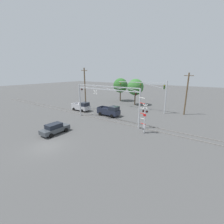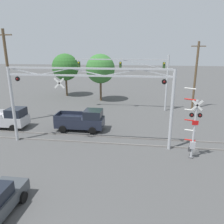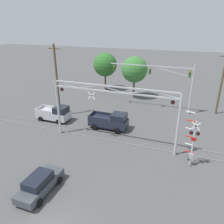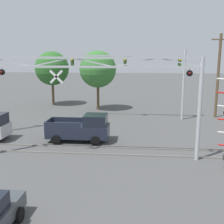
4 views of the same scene
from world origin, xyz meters
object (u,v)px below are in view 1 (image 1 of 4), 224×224
Objects in this scene: pickup_truck_following at (82,107)px; crossing_signal_mast at (144,119)px; utility_pole_left at (85,89)px; pickup_truck_lead at (110,111)px; background_tree_beyond_span at (135,87)px; background_tree_far_left_verge at (120,85)px; crossing_gantry at (106,97)px; traffic_signal_span at (152,90)px; sedan_waiting at (55,128)px; utility_pole_right at (187,94)px.

crossing_signal_mast is at bearing -13.54° from pickup_truck_following.
utility_pole_left is (-17.75, 6.01, 2.88)m from crossing_signal_mast.
pickup_truck_following is (-7.80, -0.39, -0.00)m from pickup_truck_lead.
background_tree_far_left_verge is at bearing 156.66° from background_tree_beyond_span.
crossing_gantry is 16.15m from background_tree_beyond_span.
traffic_signal_span is 2.83× the size of sedan_waiting.
pickup_truck_following is 0.51× the size of utility_pole_right.
crossing_gantry is 3.06× the size of pickup_truck_following.
pickup_truck_following is at bearing -93.03° from background_tree_far_left_verge.
utility_pole_left reaches higher than utility_pole_right.
sedan_waiting is 26.28m from utility_pole_right.
traffic_signal_span reaches higher than crossing_gantry.
utility_pole_right reaches higher than background_tree_beyond_span.
background_tree_beyond_span reaches higher than crossing_gantry.
crossing_signal_mast is 1.26× the size of sedan_waiting.
sedan_waiting is 0.60× the size of background_tree_beyond_span.
sedan_waiting is at bearing -106.58° from crossing_gantry.
pickup_truck_following is at bearing -77.60° from utility_pole_left.
traffic_signal_span is 10.90m from pickup_truck_lead.
background_tree_far_left_verge is at bearing 84.96° from utility_pole_left.
utility_pole_left is 22.49m from utility_pole_right.
background_tree_far_left_verge is (-6.96, 15.57, 3.84)m from pickup_truck_lead.
utility_pole_left is at bearing -124.17° from background_tree_beyond_span.
crossing_signal_mast is at bearing 35.39° from sedan_waiting.
crossing_signal_mast is 1.12× the size of pickup_truck_lead.
crossing_signal_mast reaches higher than pickup_truck_lead.
pickup_truck_lead is 1.08× the size of pickup_truck_following.
utility_pole_left is at bearing 117.15° from sedan_waiting.
pickup_truck_lead is at bearing -124.59° from traffic_signal_span.
crossing_gantry is at bearing 170.66° from crossing_signal_mast.
utility_pole_left reaches higher than crossing_signal_mast.
crossing_gantry is at bearing -17.09° from pickup_truck_following.
pickup_truck_following is (-9.27, 2.85, -3.52)m from crossing_gantry.
sedan_waiting is at bearing -91.62° from background_tree_beyond_span.
utility_pole_right reaches higher than pickup_truck_following.
utility_pole_right is at bearing 37.71° from pickup_truck_lead.
traffic_signal_span is 7.07m from utility_pole_right.
crossing_gantry is at bearing -83.01° from background_tree_beyond_span.
pickup_truck_following is 0.63× the size of background_tree_far_left_verge.
utility_pole_left is (-8.20, 1.43, 4.04)m from pickup_truck_lead.
background_tree_far_left_verge is (-16.51, 20.14, 2.67)m from crossing_signal_mast.
traffic_signal_span is 2.53× the size of pickup_truck_lead.
pickup_truck_lead and pickup_truck_following have the same top height.
utility_pole_left is 13.72m from background_tree_beyond_span.
crossing_gantry is 1.90× the size of background_tree_beyond_span.
utility_pole_left is (-7.00, 13.65, 4.27)m from sedan_waiting.
background_tree_far_left_verge is (0.84, 15.97, 3.84)m from pickup_truck_following.
traffic_signal_span is (4.29, 11.59, 0.47)m from crossing_gantry.
utility_pole_right is at bearing 77.77° from crossing_signal_mast.
crossing_gantry is 8.52m from crossing_signal_mast.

